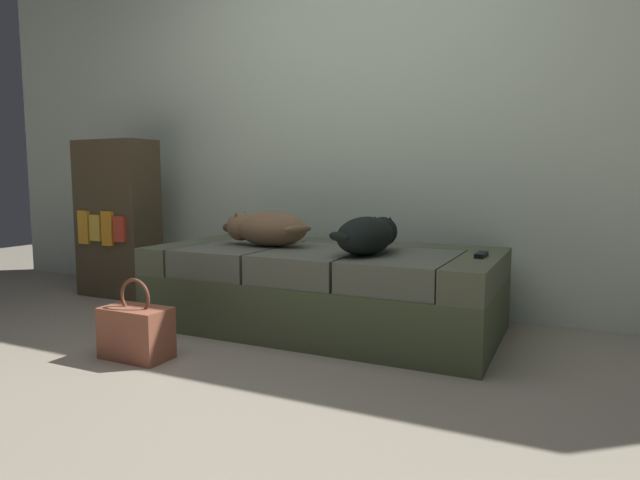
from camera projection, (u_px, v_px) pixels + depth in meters
name	position (u px, v px, depth m)	size (l,w,h in m)	color
ground_plane	(194.00, 401.00, 2.05)	(10.00, 10.00, 0.00)	gray
back_wall	(366.00, 90.00, 3.49)	(6.40, 0.10, 2.80)	silver
couch	(324.00, 288.00, 3.05)	(1.88, 0.93, 0.45)	#465133
dog_tan	(266.00, 228.00, 3.11)	(0.59, 0.26, 0.20)	brown
dog_dark	(368.00, 235.00, 2.78)	(0.29, 0.57, 0.19)	black
tv_remote	(481.00, 255.00, 2.68)	(0.04, 0.15, 0.02)	black
handbag	(136.00, 332.00, 2.53)	(0.32, 0.18, 0.38)	#93513A
bookshelf	(118.00, 219.00, 3.87)	(0.56, 0.30, 1.10)	#473C27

